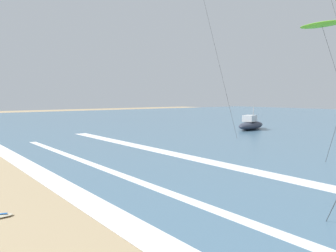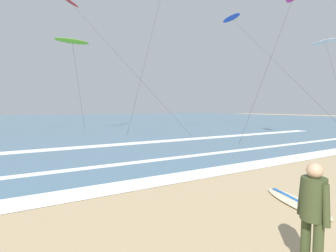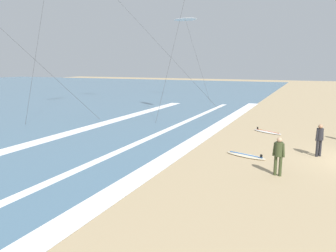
# 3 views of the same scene
# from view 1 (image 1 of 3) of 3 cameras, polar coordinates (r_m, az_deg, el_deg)

# --- Properties ---
(wave_foam_shoreline) EXTENTS (44.12, 1.07, 0.01)m
(wave_foam_shoreline) POSITION_cam_1_polar(r_m,az_deg,el_deg) (12.24, -13.95, -12.28)
(wave_foam_shoreline) COLOR white
(wave_foam_shoreline) RESTS_ON ocean_surface
(wave_foam_mid_break) EXTENTS (36.43, 0.50, 0.01)m
(wave_foam_mid_break) POSITION_cam_1_polar(r_m,az_deg,el_deg) (12.34, 1.76, -11.99)
(wave_foam_mid_break) COLOR white
(wave_foam_mid_break) RESTS_ON ocean_surface
(wave_foam_outer_break) EXTENTS (38.85, 1.08, 0.01)m
(wave_foam_outer_break) POSITION_cam_1_polar(r_m,az_deg,el_deg) (17.57, 10.97, -6.89)
(wave_foam_outer_break) COLOR white
(wave_foam_outer_break) RESTS_ON ocean_surface
(kite_lime_distant_high) EXTENTS (3.25, 3.68, 8.97)m
(kite_lime_distant_high) POSITION_cam_1_polar(r_m,az_deg,el_deg) (27.12, 24.87, 15.44)
(kite_lime_distant_high) COLOR #70C628
(kite_lime_distant_high) RESTS_ON ground
(offshore_boat) EXTENTS (3.03, 5.47, 2.70)m
(offshore_boat) POSITION_cam_1_polar(r_m,az_deg,el_deg) (37.50, 14.02, 0.25)
(offshore_boat) COLOR #2D3342
(offshore_boat) RESTS_ON ground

